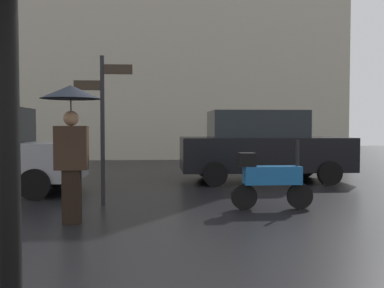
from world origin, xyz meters
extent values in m
cylinder|color=black|center=(-0.16, -1.13, 1.26)|extent=(0.08, 0.08, 2.51)
cube|color=black|center=(-0.95, 3.96, 0.41)|extent=(0.27, 0.17, 0.82)
cube|color=#332319|center=(-0.95, 3.96, 1.15)|extent=(0.49, 0.22, 0.66)
sphere|color=#936B4C|center=(-0.95, 3.96, 1.60)|extent=(0.23, 0.23, 0.23)
cylinder|color=black|center=(-0.95, 3.96, 1.74)|extent=(0.02, 0.02, 0.30)
cone|color=black|center=(-0.95, 3.96, 1.99)|extent=(0.90, 0.90, 0.20)
cylinder|color=black|center=(2.88, 4.87, 0.23)|extent=(0.46, 0.09, 0.46)
cylinder|color=black|center=(1.87, 4.87, 0.23)|extent=(0.46, 0.09, 0.46)
cube|color=#195999|center=(2.37, 4.87, 0.61)|extent=(1.01, 0.32, 0.32)
cube|color=black|center=(1.92, 4.87, 0.89)|extent=(0.28, 0.28, 0.24)
cylinder|color=black|center=(2.83, 4.87, 0.96)|extent=(0.06, 0.06, 0.55)
cylinder|color=black|center=(-2.11, 8.02, 0.32)|extent=(0.63, 0.18, 0.63)
cylinder|color=black|center=(-2.11, 6.17, 0.32)|extent=(0.63, 0.18, 0.63)
cube|color=black|center=(3.19, 8.84, 0.75)|extent=(4.46, 1.89, 0.88)
cube|color=black|center=(2.96, 8.84, 1.54)|extent=(2.45, 1.74, 0.71)
cylinder|color=black|center=(4.64, 9.78, 0.30)|extent=(0.61, 0.18, 0.61)
cylinder|color=black|center=(4.64, 7.89, 0.30)|extent=(0.61, 0.18, 0.61)
cylinder|color=black|center=(1.74, 9.78, 0.30)|extent=(0.61, 0.18, 0.61)
cylinder|color=black|center=(1.74, 7.89, 0.30)|extent=(0.61, 0.18, 0.61)
cylinder|color=black|center=(-0.68, 5.53, 1.39)|extent=(0.08, 0.08, 2.79)
cube|color=#33281E|center=(-0.40, 5.53, 2.54)|extent=(0.56, 0.04, 0.18)
cube|color=#33281E|center=(-0.94, 5.53, 2.24)|extent=(0.52, 0.04, 0.18)
cube|color=#B2A893|center=(0.00, 17.70, 6.62)|extent=(18.07, 2.12, 13.24)
camera|label=1|loc=(0.37, -2.71, 1.47)|focal=40.82mm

